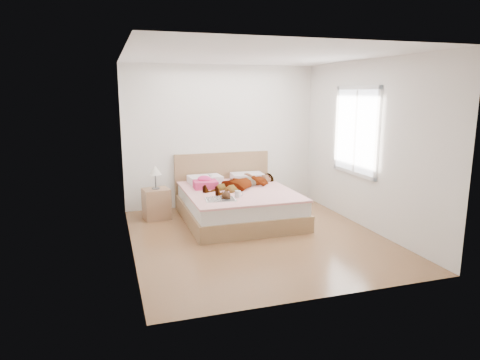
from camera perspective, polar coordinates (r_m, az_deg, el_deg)
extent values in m
plane|color=#4F2C18|center=(6.40, 2.31, -7.63)|extent=(4.00, 4.00, 0.00)
imported|color=white|center=(7.35, 0.48, -0.07)|extent=(1.67, 1.31, 0.22)
ellipsoid|color=black|center=(7.64, -4.63, -0.18)|extent=(0.44, 0.54, 0.08)
cube|color=silver|center=(7.58, -4.05, 0.68)|extent=(0.08, 0.09, 0.05)
plane|color=white|center=(6.06, 2.51, 16.26)|extent=(4.00, 4.00, 0.00)
plane|color=white|center=(7.99, -2.49, 5.82)|extent=(3.60, 0.00, 3.60)
plane|color=silver|center=(4.29, 11.50, 0.49)|extent=(3.60, 0.00, 3.60)
plane|color=silver|center=(5.74, -14.77, 3.13)|extent=(0.00, 4.00, 4.00)
plane|color=white|center=(6.91, 16.63, 4.42)|extent=(0.00, 4.00, 4.00)
cube|color=white|center=(7.13, 15.21, 6.32)|extent=(0.02, 1.10, 1.30)
cube|color=silver|center=(6.65, 17.89, 5.81)|extent=(0.04, 0.06, 1.42)
cube|color=silver|center=(7.62, 12.86, 6.76)|extent=(0.04, 0.06, 1.42)
cube|color=silver|center=(7.22, 14.92, 0.95)|extent=(0.04, 1.22, 0.06)
cube|color=silver|center=(7.10, 15.50, 11.79)|extent=(0.04, 1.22, 0.06)
cube|color=silver|center=(7.13, 15.18, 6.32)|extent=(0.03, 0.04, 1.30)
cube|color=olive|center=(7.22, -0.24, -4.28)|extent=(1.78, 2.08, 0.26)
cube|color=silver|center=(7.16, -0.24, -2.43)|extent=(1.70, 2.00, 0.22)
cube|color=silver|center=(7.13, -0.24, -1.46)|extent=(1.74, 2.04, 0.03)
cube|color=brown|center=(8.08, -2.37, 0.13)|extent=(1.80, 0.07, 1.00)
cube|color=white|center=(7.69, -4.68, 0.09)|extent=(0.61, 0.44, 0.13)
cube|color=silver|center=(7.90, 0.98, 0.44)|extent=(0.60, 0.43, 0.13)
cube|color=#F24187|center=(7.26, -4.62, -0.61)|extent=(0.41, 0.34, 0.13)
ellipsoid|color=#EF4096|center=(7.30, -4.78, 0.13)|extent=(0.29, 0.26, 0.12)
cube|color=white|center=(6.49, -2.63, -2.60)|extent=(0.48, 0.35, 0.01)
cube|color=white|center=(6.48, -3.65, -2.55)|extent=(0.26, 0.32, 0.02)
cube|color=#262626|center=(6.51, -1.61, -2.47)|extent=(0.26, 0.32, 0.02)
cylinder|color=white|center=(6.63, -0.29, -1.88)|extent=(0.11, 0.11, 0.10)
torus|color=silver|center=(6.63, 0.11, -1.86)|extent=(0.07, 0.03, 0.07)
cylinder|color=black|center=(6.62, -0.29, -1.54)|extent=(0.09, 0.09, 0.00)
ellipsoid|color=black|center=(6.48, -1.86, -2.11)|extent=(0.18, 0.20, 0.12)
ellipsoid|color=beige|center=(6.47, -1.86, -2.06)|extent=(0.10, 0.10, 0.06)
sphere|color=black|center=(6.57, -1.85, -1.84)|extent=(0.09, 0.09, 0.09)
sphere|color=pink|center=(6.59, -2.14, -1.63)|extent=(0.03, 0.03, 0.03)
sphere|color=pink|center=(6.59, -1.56, -1.63)|extent=(0.03, 0.03, 0.03)
ellipsoid|color=black|center=(6.45, -2.32, -2.43)|extent=(0.05, 0.06, 0.03)
ellipsoid|color=black|center=(6.45, -1.40, -2.43)|extent=(0.05, 0.06, 0.03)
cube|color=brown|center=(7.37, -11.08, -3.13)|extent=(0.47, 0.43, 0.52)
cylinder|color=#505050|center=(7.31, -11.16, -1.10)|extent=(0.15, 0.15, 0.02)
cylinder|color=#4F4F4F|center=(7.28, -11.20, -0.09)|extent=(0.03, 0.03, 0.26)
cone|color=silver|center=(7.25, -11.25, 1.29)|extent=(0.23, 0.23, 0.15)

